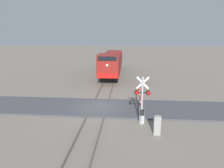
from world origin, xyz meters
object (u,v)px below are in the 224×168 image
Objects in this scene: crossing_signal at (142,96)px; crossing_gate at (141,109)px; utility_cabinet at (157,125)px; locomotive at (112,63)px.

crossing_gate is (0.05, 1.24, -1.51)m from crossing_signal.
locomotive is at bearing 103.69° from utility_cabinet.
crossing_signal reaches higher than utility_cabinet.
crossing_gate is at bearing 87.50° from crossing_signal.
locomotive reaches higher than utility_cabinet.
utility_cabinet is at bearing -70.80° from crossing_gate.
locomotive is 2.33× the size of crossing_gate.
utility_cabinet is (4.67, -19.16, -1.30)m from locomotive.
locomotive is 4.03× the size of crossing_signal.
crossing_signal is (3.69, -17.75, 0.32)m from locomotive.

